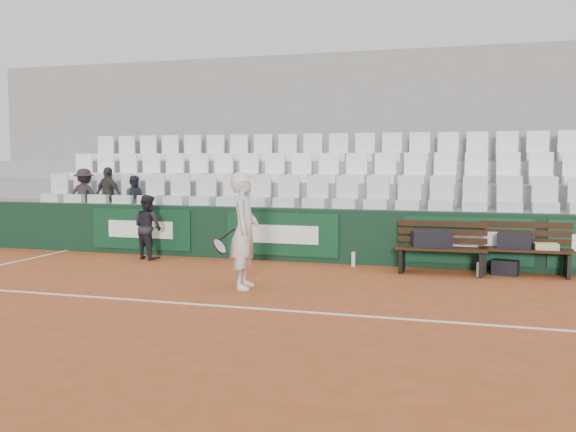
# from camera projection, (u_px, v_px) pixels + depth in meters

# --- Properties ---
(ground) EXTENTS (80.00, 80.00, 0.00)m
(ground) POSITION_uv_depth(u_px,v_px,m) (210.00, 305.00, 8.49)
(ground) COLOR #A84E25
(ground) RESTS_ON ground
(court_baseline) EXTENTS (18.00, 0.06, 0.01)m
(court_baseline) POSITION_uv_depth(u_px,v_px,m) (210.00, 305.00, 8.49)
(court_baseline) COLOR white
(court_baseline) RESTS_ON ground
(back_barrier) EXTENTS (18.00, 0.34, 1.00)m
(back_barrier) POSITION_uv_depth(u_px,v_px,m) (298.00, 235.00, 12.24)
(back_barrier) COLOR black
(back_barrier) RESTS_ON ground
(grandstand_tier_front) EXTENTS (18.00, 0.95, 1.00)m
(grandstand_tier_front) POSITION_uv_depth(u_px,v_px,m) (303.00, 231.00, 12.86)
(grandstand_tier_front) COLOR gray
(grandstand_tier_front) RESTS_ON ground
(grandstand_tier_mid) EXTENTS (18.00, 0.95, 1.45)m
(grandstand_tier_mid) POSITION_uv_depth(u_px,v_px,m) (315.00, 216.00, 13.75)
(grandstand_tier_mid) COLOR gray
(grandstand_tier_mid) RESTS_ON ground
(grandstand_tier_back) EXTENTS (18.00, 0.95, 1.90)m
(grandstand_tier_back) POSITION_uv_depth(u_px,v_px,m) (325.00, 203.00, 14.63)
(grandstand_tier_back) COLOR #999996
(grandstand_tier_back) RESTS_ON ground
(grandstand_rear_wall) EXTENTS (18.00, 0.30, 4.40)m
(grandstand_rear_wall) POSITION_uv_depth(u_px,v_px,m) (332.00, 148.00, 15.12)
(grandstand_rear_wall) COLOR gray
(grandstand_rear_wall) RESTS_ON ground
(seat_row_front) EXTENTS (11.90, 0.44, 0.63)m
(seat_row_front) POSITION_uv_depth(u_px,v_px,m) (301.00, 191.00, 12.62)
(seat_row_front) COLOR silver
(seat_row_front) RESTS_ON grandstand_tier_front
(seat_row_mid) EXTENTS (11.90, 0.44, 0.63)m
(seat_row_mid) POSITION_uv_depth(u_px,v_px,m) (313.00, 168.00, 13.49)
(seat_row_mid) COLOR white
(seat_row_mid) RESTS_ON grandstand_tier_mid
(seat_row_back) EXTENTS (11.90, 0.44, 0.63)m
(seat_row_back) POSITION_uv_depth(u_px,v_px,m) (324.00, 147.00, 14.36)
(seat_row_back) COLOR white
(seat_row_back) RESTS_ON grandstand_tier_back
(bench_left) EXTENTS (1.50, 0.56, 0.45)m
(bench_left) POSITION_uv_depth(u_px,v_px,m) (441.00, 261.00, 10.84)
(bench_left) COLOR black
(bench_left) RESTS_ON ground
(bench_right) EXTENTS (1.50, 0.56, 0.45)m
(bench_right) POSITION_uv_depth(u_px,v_px,m) (525.00, 262.00, 10.69)
(bench_right) COLOR black
(bench_right) RESTS_ON ground
(sports_bag_left) EXTENTS (0.69, 0.42, 0.28)m
(sports_bag_left) POSITION_uv_depth(u_px,v_px,m) (432.00, 239.00, 10.84)
(sports_bag_left) COLOR black
(sports_bag_left) RESTS_ON bench_left
(sports_bag_right) EXTENTS (0.57, 0.31, 0.25)m
(sports_bag_right) POSITION_uv_depth(u_px,v_px,m) (514.00, 241.00, 10.71)
(sports_bag_right) COLOR black
(sports_bag_right) RESTS_ON bench_right
(towel) EXTENTS (0.39, 0.30, 0.10)m
(towel) POSITION_uv_depth(u_px,v_px,m) (546.00, 246.00, 10.58)
(towel) COLOR tan
(towel) RESTS_ON bench_right
(sports_bag_ground) EXTENTS (0.46, 0.34, 0.25)m
(sports_bag_ground) POSITION_uv_depth(u_px,v_px,m) (505.00, 268.00, 10.73)
(sports_bag_ground) COLOR black
(sports_bag_ground) RESTS_ON ground
(water_bottle_near) EXTENTS (0.07, 0.07, 0.27)m
(water_bottle_near) POSITION_uv_depth(u_px,v_px,m) (353.00, 259.00, 11.59)
(water_bottle_near) COLOR silver
(water_bottle_near) RESTS_ON ground
(water_bottle_far) EXTENTS (0.07, 0.07, 0.24)m
(water_bottle_far) POSITION_uv_depth(u_px,v_px,m) (479.00, 269.00, 10.60)
(water_bottle_far) COLOR silver
(water_bottle_far) RESTS_ON ground
(tennis_player) EXTENTS (0.76, 0.70, 1.74)m
(tennis_player) POSITION_uv_depth(u_px,v_px,m) (244.00, 231.00, 9.59)
(tennis_player) COLOR silver
(tennis_player) RESTS_ON ground
(ball_kid) EXTENTS (0.75, 0.68, 1.26)m
(ball_kid) POSITION_uv_depth(u_px,v_px,m) (148.00, 227.00, 12.45)
(ball_kid) COLOR black
(ball_kid) RESTS_ON ground
(spectator_a) EXTENTS (0.82, 0.54, 1.19)m
(spectator_a) POSITION_uv_depth(u_px,v_px,m) (84.00, 175.00, 14.08)
(spectator_a) COLOR black
(spectator_a) RESTS_ON grandstand_tier_front
(spectator_b) EXTENTS (0.77, 0.47, 1.23)m
(spectator_b) POSITION_uv_depth(u_px,v_px,m) (108.00, 174.00, 13.91)
(spectator_b) COLOR #322D28
(spectator_b) RESTS_ON grandstand_tier_front
(spectator_c) EXTENTS (0.61, 0.54, 1.04)m
(spectator_c) POSITION_uv_depth(u_px,v_px,m) (133.00, 179.00, 13.74)
(spectator_c) COLOR #212632
(spectator_c) RESTS_ON grandstand_tier_front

